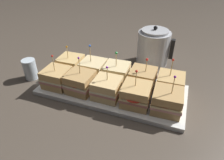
% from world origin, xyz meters
% --- Properties ---
extents(ground_plane, '(6.00, 6.00, 0.00)m').
position_xyz_m(ground_plane, '(0.00, 0.00, 0.00)').
color(ground_plane, '#4C4238').
extents(serving_platter, '(0.62, 0.27, 0.02)m').
position_xyz_m(serving_platter, '(0.00, 0.00, 0.01)').
color(serving_platter, white).
rests_on(serving_platter, ground_plane).
extents(sandwich_front_far_left, '(0.11, 0.11, 0.15)m').
position_xyz_m(sandwich_front_far_left, '(-0.23, -0.06, 0.06)').
color(sandwich_front_far_left, tan).
rests_on(sandwich_front_far_left, serving_platter).
extents(sandwich_front_left, '(0.11, 0.11, 0.16)m').
position_xyz_m(sandwich_front_left, '(-0.12, -0.06, 0.06)').
color(sandwich_front_left, tan).
rests_on(sandwich_front_left, serving_platter).
extents(sandwich_front_center, '(0.11, 0.11, 0.14)m').
position_xyz_m(sandwich_front_center, '(-0.00, -0.06, 0.06)').
color(sandwich_front_center, '#DBB77A').
rests_on(sandwich_front_center, serving_platter).
extents(sandwich_front_right, '(0.11, 0.12, 0.15)m').
position_xyz_m(sandwich_front_right, '(0.12, -0.06, 0.06)').
color(sandwich_front_right, tan).
rests_on(sandwich_front_right, serving_platter).
extents(sandwich_front_far_right, '(0.11, 0.11, 0.16)m').
position_xyz_m(sandwich_front_far_right, '(0.23, -0.06, 0.06)').
color(sandwich_front_far_right, tan).
rests_on(sandwich_front_far_right, serving_platter).
extents(sandwich_back_far_left, '(0.11, 0.11, 0.14)m').
position_xyz_m(sandwich_back_far_left, '(-0.23, 0.06, 0.06)').
color(sandwich_back_far_left, tan).
rests_on(sandwich_back_far_left, serving_platter).
extents(sandwich_back_left, '(0.11, 0.11, 0.16)m').
position_xyz_m(sandwich_back_left, '(-0.11, 0.06, 0.06)').
color(sandwich_back_left, beige).
rests_on(sandwich_back_left, serving_platter).
extents(sandwich_back_center, '(0.11, 0.11, 0.15)m').
position_xyz_m(sandwich_back_center, '(-0.00, 0.06, 0.06)').
color(sandwich_back_center, beige).
rests_on(sandwich_back_center, serving_platter).
extents(sandwich_back_right, '(0.11, 0.11, 0.14)m').
position_xyz_m(sandwich_back_right, '(0.12, 0.06, 0.06)').
color(sandwich_back_right, tan).
rests_on(sandwich_back_right, serving_platter).
extents(sandwich_back_far_right, '(0.11, 0.11, 0.16)m').
position_xyz_m(sandwich_back_far_right, '(0.23, 0.05, 0.06)').
color(sandwich_back_far_right, tan).
rests_on(sandwich_back_far_right, serving_platter).
extents(kettle_steel, '(0.19, 0.16, 0.20)m').
position_xyz_m(kettle_steel, '(0.11, 0.32, 0.09)').
color(kettle_steel, '#B7BABF').
rests_on(kettle_steel, ground_plane).
extents(drinking_glass, '(0.06, 0.06, 0.10)m').
position_xyz_m(drinking_glass, '(-0.40, -0.03, 0.05)').
color(drinking_glass, silver).
rests_on(drinking_glass, ground_plane).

